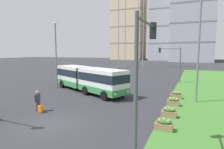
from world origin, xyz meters
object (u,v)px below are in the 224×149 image
object	(u,v)px
articulated_bus	(88,79)
traffic_light_near_right	(143,67)
rolling_suitcase	(40,109)
streetlight_median	(199,45)
traffic_light_far_right	(172,58)
car_grey_wagon	(114,72)
flower_planter_1	(169,112)
apartment_tower_centre	(193,6)
streetlight_left	(56,52)
apartment_tower_west	(129,20)
flower_planter_2	(173,102)
flower_planter_3	(176,95)
flower_planter_0	(164,125)
pedestrian_crossing	(38,99)
apartment_tower_westcentre	(165,20)

from	to	relation	value
articulated_bus	traffic_light_near_right	bearing A→B (deg)	-51.38
rolling_suitcase	streetlight_median	size ratio (longest dim) A/B	0.10
traffic_light_far_right	traffic_light_near_right	bearing A→B (deg)	-87.14
car_grey_wagon	flower_planter_1	xyz separation A→B (m)	(13.28, -21.06, -0.33)
apartment_tower_centre	traffic_light_near_right	bearing A→B (deg)	-90.33
streetlight_left	flower_planter_1	bearing A→B (deg)	-22.75
traffic_light_far_right	traffic_light_near_right	world-z (taller)	traffic_light_near_right
car_grey_wagon	rolling_suitcase	world-z (taller)	car_grey_wagon
flower_planter_1	apartment_tower_west	size ratio (longest dim) A/B	0.02
car_grey_wagon	traffic_light_far_right	bearing A→B (deg)	-17.51
flower_planter_2	flower_planter_3	xyz separation A→B (m)	(0.00, 2.94, 0.00)
streetlight_left	streetlight_median	size ratio (longest dim) A/B	0.87
flower_planter_0	apartment_tower_west	size ratio (longest dim) A/B	0.02
flower_planter_3	apartment_tower_centre	size ratio (longest dim) A/B	0.02
flower_planter_0	flower_planter_3	bearing A→B (deg)	90.00
flower_planter_1	traffic_light_far_right	world-z (taller)	traffic_light_far_right
articulated_bus	car_grey_wagon	xyz separation A→B (m)	(-2.98, 15.28, -0.90)
rolling_suitcase	traffic_light_near_right	xyz separation A→B (m)	(9.34, -3.77, 3.99)
flower_planter_3	apartment_tower_centre	bearing A→B (deg)	89.90
pedestrian_crossing	streetlight_median	distance (m)	15.31
rolling_suitcase	flower_planter_0	bearing A→B (deg)	1.30
traffic_light_far_right	traffic_light_near_right	distance (m)	24.03
pedestrian_crossing	traffic_light_near_right	distance (m)	11.07
pedestrian_crossing	traffic_light_near_right	world-z (taller)	traffic_light_near_right
traffic_light_near_right	apartment_tower_centre	bearing A→B (deg)	89.67
flower_planter_0	flower_planter_3	distance (m)	8.87
rolling_suitcase	streetlight_median	distance (m)	15.28
rolling_suitcase	flower_planter_1	world-z (taller)	rolling_suitcase
flower_planter_2	streetlight_left	world-z (taller)	streetlight_left
pedestrian_crossing	traffic_light_far_right	distance (m)	21.97
streetlight_median	apartment_tower_centre	world-z (taller)	apartment_tower_centre
rolling_suitcase	apartment_tower_centre	xyz separation A→B (m)	(9.89, 91.43, 26.72)
flower_planter_3	streetlight_left	xyz separation A→B (m)	(-15.74, 0.35, 4.45)
flower_planter_0	rolling_suitcase	bearing A→B (deg)	-178.70
rolling_suitcase	apartment_tower_westcentre	bearing A→B (deg)	92.67
car_grey_wagon	flower_planter_0	bearing A→B (deg)	-60.73
car_grey_wagon	pedestrian_crossing	distance (m)	23.91
articulated_bus	car_grey_wagon	distance (m)	15.60
streetlight_left	car_grey_wagon	bearing A→B (deg)	80.34
flower_planter_0	flower_planter_1	world-z (taller)	same
rolling_suitcase	apartment_tower_centre	bearing A→B (deg)	83.83
rolling_suitcase	apartment_tower_westcentre	world-z (taller)	apartment_tower_westcentre
car_grey_wagon	flower_planter_2	distance (m)	22.17
apartment_tower_west	streetlight_median	bearing A→B (deg)	-68.22
flower_planter_0	apartment_tower_west	distance (m)	115.08
articulated_bus	flower_planter_0	xyz separation A→B (m)	(10.30, -8.40, -1.23)
pedestrian_crossing	articulated_bus	bearing A→B (deg)	90.74
apartment_tower_westcentre	car_grey_wagon	bearing A→B (deg)	-89.05
flower_planter_2	apartment_tower_westcentre	size ratio (longest dim) A/B	0.02
traffic_light_far_right	apartment_tower_west	world-z (taller)	apartment_tower_west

